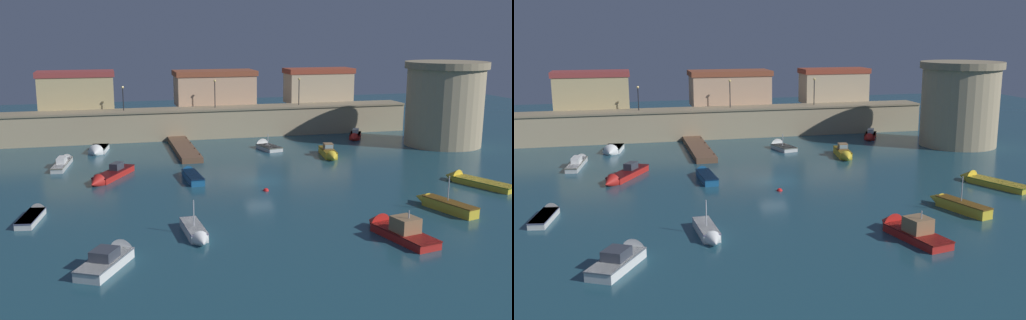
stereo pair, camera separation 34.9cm
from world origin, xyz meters
TOP-DOWN VIEW (x-y plane):
  - ground_plane at (0.00, 0.00)m, footprint 134.72×134.72m
  - quay_wall at (0.00, 24.39)m, footprint 53.24×4.18m
  - old_town_backdrop at (-0.63, 28.68)m, footprint 42.78×5.46m
  - fortress_tower at (26.12, 11.69)m, footprint 9.80×9.80m
  - pier_dock at (-4.93, 15.64)m, footprint 2.26×13.63m
  - quay_lamp_0 at (-11.23, 24.39)m, footprint 0.32×0.32m
  - quay_lamp_1 at (0.44, 24.39)m, footprint 0.32×0.32m
  - quay_lamp_2 at (11.94, 24.39)m, footprint 0.32×0.32m
  - moored_boat_0 at (-13.56, 4.08)m, footprint 4.74×7.19m
  - moored_boat_1 at (-6.08, 2.50)m, footprint 1.54×6.03m
  - moored_boat_2 at (10.11, 8.32)m, footprint 2.24×5.71m
  - moored_boat_3 at (18.42, -5.91)m, footprint 4.06×7.10m
  - moored_boat_4 at (-13.79, -17.21)m, footprint 4.13×5.71m
  - moored_boat_5 at (-14.63, 17.08)m, footprint 2.58×4.88m
  - moored_boat_6 at (11.49, -12.33)m, footprint 2.70×6.05m
  - moored_boat_7 at (17.55, 18.24)m, footprint 3.22×4.58m
  - moored_boat_8 at (-18.01, 11.44)m, footprint 2.08×7.31m
  - moored_boat_9 at (4.62, 14.83)m, footprint 2.65×4.66m
  - moored_boat_10 at (5.01, -16.84)m, footprint 3.07×6.72m
  - moored_boat_11 at (-19.22, -6.59)m, footprint 2.04×5.34m
  - moored_boat_12 at (-8.19, -13.86)m, footprint 1.45×5.25m
  - mooring_buoy_0 at (-0.41, -3.52)m, footprint 0.50×0.50m

SIDE VIEW (x-z plane):
  - ground_plane at x=0.00m, z-range 0.00..0.00m
  - mooring_buoy_0 at x=-0.41m, z-range -0.25..0.25m
  - moored_boat_9 at x=4.62m, z-range -0.96..1.48m
  - moored_boat_11 at x=-19.22m, z-range -0.30..0.84m
  - moored_boat_3 at x=18.42m, z-range -0.48..1.06m
  - pier_dock at x=-4.93m, z-range -0.05..0.65m
  - moored_boat_5 at x=-14.63m, z-range -0.57..1.18m
  - moored_boat_8 at x=-18.01m, z-range -0.34..1.02m
  - moored_boat_12 at x=-8.19m, z-range -1.00..1.69m
  - moored_boat_1 at x=-6.08m, z-range -0.23..0.95m
  - moored_boat_7 at x=17.55m, z-range -0.33..1.10m
  - moored_boat_0 at x=-13.56m, z-range -0.44..1.21m
  - moored_boat_4 at x=-13.79m, z-range -0.44..1.28m
  - moored_boat_6 at x=11.49m, z-range -1.01..1.90m
  - moored_boat_10 at x=5.01m, z-range -0.89..1.81m
  - moored_boat_2 at x=10.11m, z-range -0.37..1.31m
  - quay_wall at x=0.00m, z-range 0.01..3.84m
  - fortress_tower at x=26.12m, z-range 0.06..10.12m
  - quay_lamp_0 at x=-11.23m, z-range 4.37..7.43m
  - old_town_backdrop at x=-0.63m, z-range 3.55..8.53m
  - quay_lamp_1 at x=0.44m, z-range 4.41..8.03m
  - quay_lamp_2 at x=11.94m, z-range 4.41..8.03m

